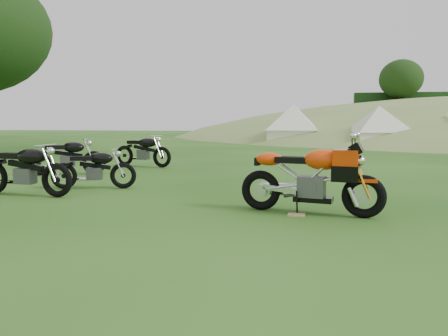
% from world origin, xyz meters
% --- Properties ---
extents(ground, '(120.00, 120.00, 0.00)m').
position_xyz_m(ground, '(0.00, 0.00, 0.00)').
color(ground, '#1A470F').
rests_on(ground, ground).
extents(sport_motorcycle, '(2.19, 0.96, 1.28)m').
position_xyz_m(sport_motorcycle, '(1.07, 0.58, 0.64)').
color(sport_motorcycle, '#E23B07').
rests_on(sport_motorcycle, ground).
extents(plywood_board, '(0.27, 0.23, 0.02)m').
position_xyz_m(plywood_board, '(0.87, 0.40, 0.01)').
color(plywood_board, tan).
rests_on(plywood_board, ground).
extents(vintage_moto_a, '(1.77, 0.80, 0.91)m').
position_xyz_m(vintage_moto_a, '(-3.41, 2.31, 0.45)').
color(vintage_moto_a, black).
rests_on(vintage_moto_a, ground).
extents(vintage_moto_b, '(2.06, 0.66, 1.07)m').
position_xyz_m(vintage_moto_b, '(-4.32, 1.28, 0.53)').
color(vintage_moto_b, black).
rests_on(vintage_moto_b, ground).
extents(vintage_moto_c, '(2.00, 1.11, 1.04)m').
position_xyz_m(vintage_moto_c, '(-5.25, 4.43, 0.52)').
color(vintage_moto_c, black).
rests_on(vintage_moto_c, ground).
extents(vintage_moto_d, '(2.08, 1.01, 1.07)m').
position_xyz_m(vintage_moto_d, '(-4.04, 6.88, 0.53)').
color(vintage_moto_d, black).
rests_on(vintage_moto_d, ground).
extents(tent_left, '(3.13, 3.13, 2.56)m').
position_xyz_m(tent_left, '(0.33, 21.82, 1.28)').
color(tent_left, white).
rests_on(tent_left, ground).
extents(tent_mid, '(3.19, 3.19, 2.42)m').
position_xyz_m(tent_mid, '(5.09, 19.28, 1.21)').
color(tent_mid, silver).
rests_on(tent_mid, ground).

